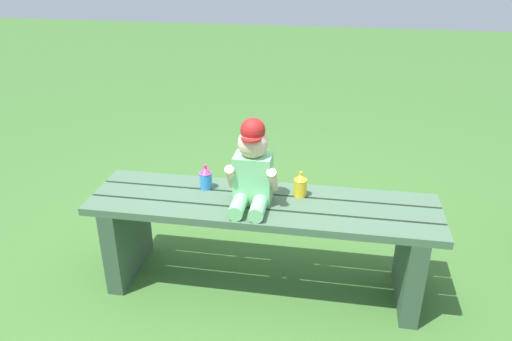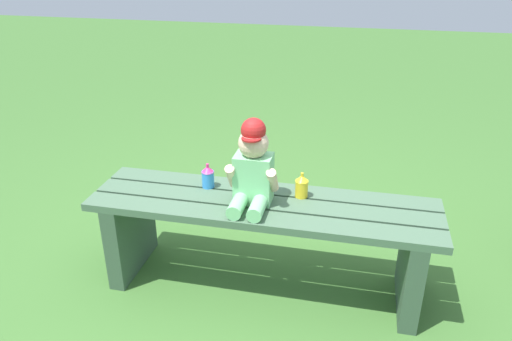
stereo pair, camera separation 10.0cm
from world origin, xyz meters
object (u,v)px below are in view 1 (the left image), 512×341
child_figure (252,168)px  sippy_cup_right (300,184)px  sippy_cup_left (206,177)px  park_bench (262,229)px

child_figure → sippy_cup_right: (0.21, 0.10, -0.12)m
sippy_cup_left → sippy_cup_right: size_ratio=1.00×
sippy_cup_right → child_figure: bearing=-153.7°
child_figure → sippy_cup_right: size_ratio=3.26×
park_bench → sippy_cup_left: size_ratio=13.13×
sippy_cup_left → park_bench: bearing=-16.4°
park_bench → child_figure: bearing=-158.5°
sippy_cup_left → child_figure: bearing=-22.8°
sippy_cup_right → sippy_cup_left: bearing=180.0°
child_figure → sippy_cup_left: child_figure is taller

